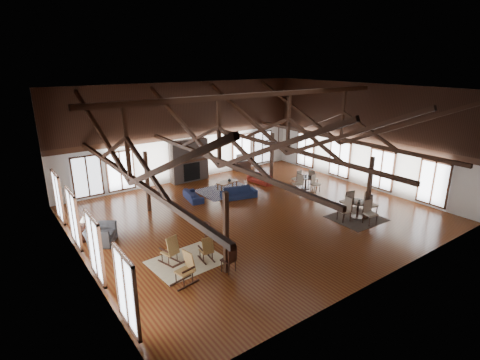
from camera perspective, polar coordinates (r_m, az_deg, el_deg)
floor at (r=18.45m, az=2.27°, el=-5.29°), size 16.00×16.00×0.00m
ceiling at (r=17.00m, az=2.52°, el=13.63°), size 16.00×14.00×0.02m
wall_back at (r=23.27m, az=-8.34°, el=7.18°), size 16.00×0.02×6.00m
wall_front at (r=12.96m, az=21.78°, el=-2.66°), size 16.00×0.02×6.00m
wall_left at (r=14.23m, az=-23.95°, el=-1.14°), size 0.02×14.00×6.00m
wall_right at (r=23.18m, az=18.30°, el=6.42°), size 0.02×14.00×6.00m
roof_truss at (r=17.26m, az=2.43°, el=7.09°), size 15.60×14.07×3.14m
post_grid at (r=17.91m, az=2.33°, el=-0.80°), size 8.16×7.16×3.05m
fireplace at (r=23.36m, az=-7.78°, el=2.94°), size 2.50×0.69×2.60m
ceiling_fan at (r=16.88m, az=5.86°, el=5.74°), size 1.60×1.60×0.75m
sofa_navy_front at (r=20.52m, az=-0.18°, el=-1.97°), size 2.07×1.20×0.57m
sofa_navy_left at (r=20.40m, az=-7.15°, el=-2.35°), size 1.77×0.93×0.49m
sofa_orange at (r=23.07m, az=3.11°, el=0.20°), size 1.79×0.86×0.51m
coffee_table at (r=21.78m, az=-1.98°, el=-0.41°), size 1.35×0.89×0.48m
vase at (r=21.78m, az=-1.63°, el=0.04°), size 0.23×0.23×0.20m
armchair at (r=16.59m, az=-20.44°, el=-7.81°), size 1.51×1.55×0.77m
side_table_lamp at (r=17.07m, az=-22.53°, el=-7.20°), size 0.43×0.43×1.11m
rocking_chair_a at (r=14.30m, az=-10.47°, el=-10.54°), size 0.67×0.96×1.12m
rocking_chair_b at (r=14.32m, az=-5.06°, el=-10.52°), size 0.49×0.81×0.99m
rocking_chair_c at (r=13.11m, az=-8.17°, el=-13.14°), size 0.98×0.64×1.16m
side_chair_a at (r=15.67m, az=-4.79°, el=-7.60°), size 0.45×0.45×0.92m
side_chair_b at (r=13.49m, az=-1.49°, el=-11.72°), size 0.53×0.53×1.03m
cafe_table_near at (r=18.76m, az=17.54°, el=-3.88°), size 2.23×2.23×1.14m
cafe_table_far at (r=22.26m, az=10.00°, el=-0.08°), size 1.90×1.90×0.98m
cup_near at (r=18.62m, az=17.68°, el=-3.08°), size 0.14×0.14×0.09m
cup_far at (r=22.29m, az=10.00°, el=0.66°), size 0.15×0.15×0.10m
tv_console at (r=25.78m, az=0.29°, el=2.25°), size 1.21×0.45×0.60m
television at (r=25.61m, az=0.24°, el=3.48°), size 0.95×0.20×0.55m
rug_tan at (r=14.57m, az=-8.12°, el=-12.18°), size 2.77×2.25×0.01m
rug_navy at (r=21.75m, az=-2.25°, el=-1.59°), size 3.10×2.35×0.01m
rug_dark at (r=18.87m, az=17.33°, el=-5.58°), size 2.39×2.19×0.01m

